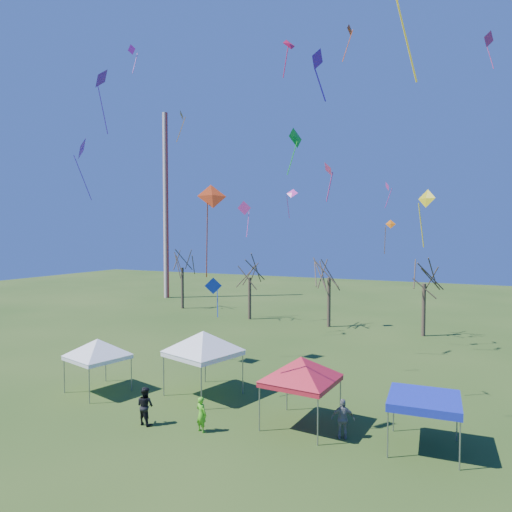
# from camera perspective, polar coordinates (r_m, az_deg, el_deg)

# --- Properties ---
(ground) EXTENTS (140.00, 140.00, 0.00)m
(ground) POSITION_cam_1_polar(r_m,az_deg,el_deg) (21.25, -4.13, -21.38)
(ground) COLOR #274616
(ground) RESTS_ON ground
(radio_mast) EXTENTS (0.70, 0.70, 25.00)m
(radio_mast) POSITION_cam_1_polar(r_m,az_deg,el_deg) (63.35, -11.21, 6.15)
(radio_mast) COLOR silver
(radio_mast) RESTS_ON ground
(tree_0) EXTENTS (3.83, 3.83, 8.44)m
(tree_0) POSITION_cam_1_polar(r_m,az_deg,el_deg) (53.74, -9.21, 0.37)
(tree_0) COLOR #3D2D21
(tree_0) RESTS_ON ground
(tree_1) EXTENTS (3.42, 3.42, 7.54)m
(tree_1) POSITION_cam_1_polar(r_m,az_deg,el_deg) (46.32, -0.80, -0.83)
(tree_1) COLOR #3D2D21
(tree_1) RESTS_ON ground
(tree_2) EXTENTS (3.71, 3.71, 8.18)m
(tree_2) POSITION_cam_1_polar(r_m,az_deg,el_deg) (43.01, 9.14, -0.48)
(tree_2) COLOR #3D2D21
(tree_2) RESTS_ON ground
(tree_3) EXTENTS (3.59, 3.59, 7.91)m
(tree_3) POSITION_cam_1_polar(r_m,az_deg,el_deg) (41.16, 20.31, -1.05)
(tree_3) COLOR #3D2D21
(tree_3) RESTS_ON ground
(tent_white_west) EXTENTS (3.74, 3.74, 3.40)m
(tent_white_west) POSITION_cam_1_polar(r_m,az_deg,el_deg) (26.90, -19.20, -10.17)
(tent_white_west) COLOR gray
(tent_white_west) RESTS_ON ground
(tent_white_mid) EXTENTS (4.38, 4.38, 4.01)m
(tent_white_mid) POSITION_cam_1_polar(r_m,az_deg,el_deg) (25.04, -6.62, -9.83)
(tent_white_mid) COLOR gray
(tent_white_mid) RESTS_ON ground
(tent_red) EXTENTS (4.16, 4.16, 3.68)m
(tent_red) POSITION_cam_1_polar(r_m,az_deg,el_deg) (21.12, 5.66, -12.98)
(tent_red) COLOR gray
(tent_red) RESTS_ON ground
(tent_blue) EXTENTS (2.91, 2.91, 2.16)m
(tent_blue) POSITION_cam_1_polar(r_m,az_deg,el_deg) (20.39, 20.28, -16.61)
(tent_blue) COLOR gray
(tent_blue) RESTS_ON ground
(person_green) EXTENTS (0.65, 0.51, 1.55)m
(person_green) POSITION_cam_1_polar(r_m,az_deg,el_deg) (21.32, -6.84, -19.05)
(person_green) COLOR #54CA20
(person_green) RESTS_ON ground
(person_dark) EXTENTS (0.91, 0.75, 1.73)m
(person_dark) POSITION_cam_1_polar(r_m,az_deg,el_deg) (22.45, -13.69, -17.72)
(person_dark) COLOR black
(person_dark) RESTS_ON ground
(person_grey) EXTENTS (1.07, 0.68, 1.69)m
(person_grey) POSITION_cam_1_polar(r_m,az_deg,el_deg) (20.88, 10.83, -19.35)
(person_grey) COLOR slate
(person_grey) RESTS_ON ground
(kite_5) EXTENTS (1.42, 1.35, 3.96)m
(kite_5) POSITION_cam_1_polar(r_m,az_deg,el_deg) (19.18, -5.54, 7.34)
(kite_5) COLOR red
(kite_5) RESTS_ON ground
(kite_2) EXTENTS (1.44, 0.75, 3.54)m
(kite_2) POSITION_cam_1_polar(r_m,az_deg,el_deg) (44.65, -1.45, 5.99)
(kite_2) COLOR #FA37B6
(kite_2) RESTS_ON ground
(kite_26) EXTENTS (0.83, 0.97, 2.80)m
(kite_26) POSITION_cam_1_polar(r_m,az_deg,el_deg) (37.90, 11.68, 25.87)
(kite_26) COLOR #FF4E0D
(kite_26) RESTS_ON ground
(kite_1) EXTENTS (0.91, 0.70, 2.09)m
(kite_1) POSITION_cam_1_polar(r_m,az_deg,el_deg) (23.92, -5.35, -3.79)
(kite_1) COLOR #1237C8
(kite_1) RESTS_ON ground
(kite_6) EXTENTS (1.11, 1.34, 3.07)m
(kite_6) POSITION_cam_1_polar(r_m,az_deg,el_deg) (44.97, 27.03, 22.98)
(kite_6) COLOR #D72F6C
(kite_6) RESTS_ON ground
(kite_7) EXTENTS (0.80, 0.98, 2.67)m
(kite_7) POSITION_cam_1_polar(r_m,az_deg,el_deg) (38.83, -9.24, 16.91)
(kite_7) COLOR orange
(kite_7) RESTS_ON ground
(kite_19) EXTENTS (0.66, 0.80, 2.02)m
(kite_19) POSITION_cam_1_polar(r_m,az_deg,el_deg) (36.23, 16.13, 8.28)
(kite_19) COLOR #DF31A4
(kite_19) RESTS_ON ground
(kite_21) EXTENTS (0.82, 0.67, 2.45)m
(kite_21) POSITION_cam_1_polar(r_m,az_deg,el_deg) (41.74, -15.23, 23.55)
(kite_21) COLOR purple
(kite_21) RESTS_ON ground
(kite_14) EXTENTS (1.46, 1.55, 3.96)m
(kite_14) POSITION_cam_1_polar(r_m,az_deg,el_deg) (31.62, -21.02, 12.41)
(kite_14) COLOR #6E1BC2
(kite_14) RESTS_ON ground
(kite_11) EXTENTS (0.98, 1.55, 3.27)m
(kite_11) POSITION_cam_1_polar(r_m,az_deg,el_deg) (32.08, 5.02, 14.51)
(kite_11) COLOR green
(kite_11) RESTS_ON ground
(kite_24) EXTENTS (1.11, 1.23, 2.68)m
(kite_24) POSITION_cam_1_polar(r_m,az_deg,el_deg) (34.10, 4.15, 24.85)
(kite_24) COLOR red
(kite_24) RESTS_ON ground
(kite_8) EXTENTS (1.42, 1.65, 4.10)m
(kite_8) POSITION_cam_1_polar(r_m,az_deg,el_deg) (32.86, -18.83, 20.25)
(kite_8) COLOR #5617A2
(kite_8) RESTS_ON ground
(kite_13) EXTENTS (1.11, 0.81, 2.70)m
(kite_13) POSITION_cam_1_polar(r_m,az_deg,el_deg) (41.68, 4.52, 7.80)
(kite_13) COLOR #F336B3
(kite_13) RESTS_ON ground
(kite_18) EXTENTS (0.82, 0.89, 2.02)m
(kite_18) POSITION_cam_1_polar(r_m,az_deg,el_deg) (23.57, 9.07, 10.60)
(kite_18) COLOR #DA307A
(kite_18) RESTS_ON ground
(kite_17) EXTENTS (0.99, 0.73, 3.05)m
(kite_17) POSITION_cam_1_polar(r_m,az_deg,el_deg) (25.39, 20.50, 6.62)
(kite_17) COLOR gold
(kite_17) RESTS_ON ground
(kite_22) EXTENTS (0.92, 0.82, 2.64)m
(kite_22) POSITION_cam_1_polar(r_m,az_deg,el_deg) (35.88, 16.42, 3.68)
(kite_22) COLOR orange
(kite_22) RESTS_ON ground
(kite_27) EXTENTS (0.63, 0.93, 2.15)m
(kite_27) POSITION_cam_1_polar(r_m,az_deg,el_deg) (20.74, 7.62, 23.10)
(kite_27) COLOR #5619B2
(kite_27) RESTS_ON ground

